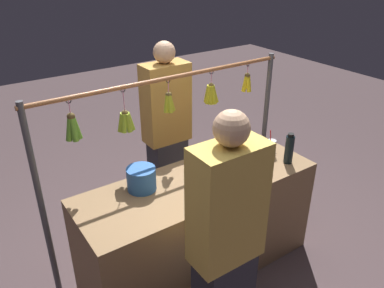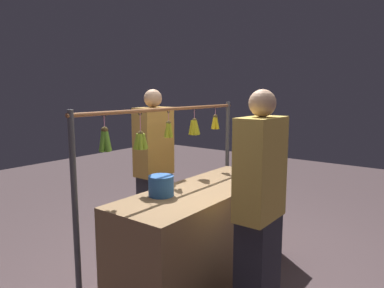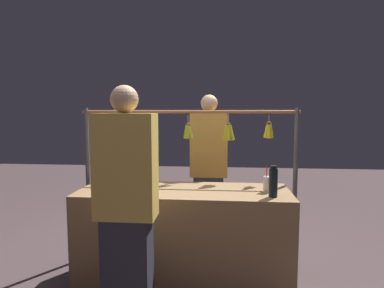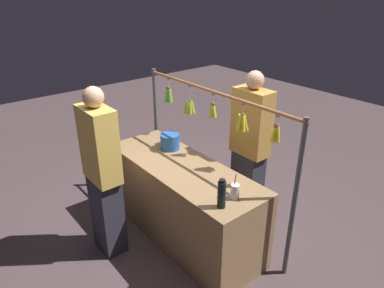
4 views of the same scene
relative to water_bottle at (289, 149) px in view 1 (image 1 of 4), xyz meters
The scene contains 8 objects.
ground_plane 1.22m from the water_bottle, 13.67° to the right, with size 12.00×12.00×0.00m, color #4C3C3E.
market_counter 0.94m from the water_bottle, 13.67° to the right, with size 1.85×0.66×0.83m, color olive.
display_rack 0.97m from the water_bottle, 36.78° to the right, with size 2.14×0.13×1.56m.
water_bottle is the anchor object (origin of this frame).
blue_bucket 1.19m from the water_bottle, 15.73° to the right, with size 0.21×0.21×0.17m, color #285BAE.
drink_cup 0.18m from the water_bottle, 83.43° to the right, with size 0.08×0.08×0.22m.
vendor_person 1.10m from the water_bottle, 59.61° to the right, with size 0.40×0.22×1.70m.
customer_person 1.18m from the water_bottle, 26.12° to the left, with size 0.40×0.22×1.70m.
Camera 1 is at (1.41, 1.97, 2.37)m, focal length 36.17 mm.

